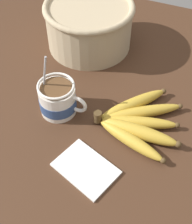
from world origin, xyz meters
TOP-DOWN VIEW (x-y plane):
  - table at (0.00, 0.00)cm, footprint 122.67×122.67cm
  - coffee_mug at (-6.92, 1.24)cm, footprint 12.55×9.21cm
  - banana_bunch at (12.75, 3.85)cm, footprint 21.45×23.11cm
  - woven_basket at (-10.46, 29.10)cm, footprint 26.24×26.24cm
  - napkin at (6.18, -11.98)cm, footprint 15.43×13.05cm

SIDE VIEW (x-z plane):
  - table at x=0.00cm, z-range 0.00..3.69cm
  - napkin at x=6.18cm, z-range 3.69..4.29cm
  - banana_bunch at x=12.75cm, z-range 3.26..7.28cm
  - coffee_mug at x=-6.92cm, z-range -0.75..16.08cm
  - woven_basket at x=-10.46cm, z-range 4.09..17.76cm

